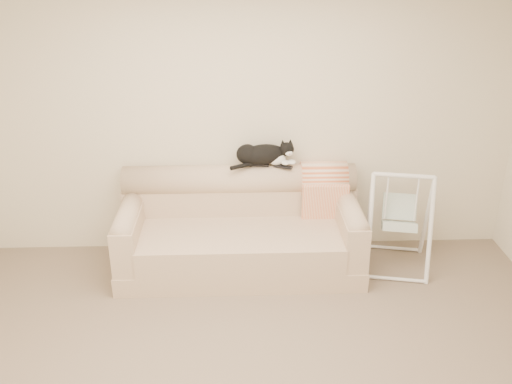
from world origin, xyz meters
TOP-DOWN VIEW (x-y plane):
  - room_shell at (0.00, 0.00)m, footprint 5.04×4.04m
  - sofa at (-0.09, 1.62)m, footprint 2.20×0.93m
  - remote_a at (0.09, 1.86)m, footprint 0.18×0.07m
  - remote_b at (0.31, 1.81)m, footprint 0.17×0.12m
  - tuxedo_cat at (0.13, 1.85)m, footprint 0.61×0.32m
  - throw_blanket at (0.70, 1.84)m, footprint 0.43×0.38m
  - baby_swing at (1.36, 1.55)m, footprint 0.68×0.71m

SIDE VIEW (x-z plane):
  - sofa at x=-0.09m, z-range -0.10..0.80m
  - baby_swing at x=1.36m, z-range 0.00..0.93m
  - throw_blanket at x=0.70m, z-range 0.44..1.01m
  - remote_b at x=0.31m, z-range 0.90..0.92m
  - remote_a at x=0.09m, z-range 0.90..0.92m
  - tuxedo_cat at x=0.13m, z-range 0.89..1.13m
  - room_shell at x=0.00m, z-range 0.23..2.83m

